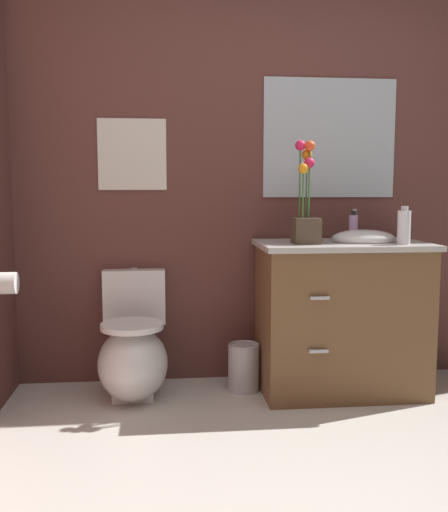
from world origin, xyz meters
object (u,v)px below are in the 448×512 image
object	(u,v)px
toilet_paper_roll	(5,283)
lotion_bottle	(353,227)
wall_poster	(132,154)
soap_bottle	(404,227)
wall_mirror	(330,138)
toilet	(133,353)
vanity_cabinet	(341,315)
flower_vase	(306,212)
trash_bin	(244,367)

from	to	relation	value
toilet_paper_roll	lotion_bottle	bearing A→B (deg)	7.46
lotion_bottle	wall_poster	bearing A→B (deg)	170.08
soap_bottle	wall_mirror	size ratio (longest dim) A/B	0.26
toilet	wall_poster	xyz separation A→B (m)	(0.00, 0.27, 1.10)
wall_mirror	soap_bottle	bearing A→B (deg)	-56.95
toilet	wall_poster	world-z (taller)	wall_poster
vanity_cabinet	flower_vase	size ratio (longest dim) A/B	1.86
lotion_bottle	wall_poster	world-z (taller)	wall_poster
lotion_bottle	toilet_paper_roll	size ratio (longest dim) A/B	1.56
wall_poster	toilet_paper_roll	world-z (taller)	wall_poster
toilet	lotion_bottle	bearing A→B (deg)	2.20
wall_poster	soap_bottle	bearing A→B (deg)	-16.95
wall_mirror	flower_vase	bearing A→B (deg)	-122.56
toilet	flower_vase	bearing A→B (deg)	-5.27
wall_mirror	toilet_paper_roll	size ratio (longest dim) A/B	7.27
flower_vase	lotion_bottle	distance (m)	0.35
toilet	trash_bin	world-z (taller)	toilet
wall_mirror	toilet_paper_roll	world-z (taller)	wall_mirror
trash_bin	toilet_paper_roll	xyz separation A→B (m)	(-1.24, -0.23, 0.54)
trash_bin	flower_vase	bearing A→B (deg)	-20.72
wall_mirror	vanity_cabinet	bearing A→B (deg)	-89.47
soap_bottle	toilet	bearing A→B (deg)	173.10
lotion_bottle	toilet	bearing A→B (deg)	-177.80
toilet_paper_roll	soap_bottle	bearing A→B (deg)	0.56
soap_bottle	lotion_bottle	bearing A→B (deg)	132.10
flower_vase	soap_bottle	distance (m)	0.53
toilet	soap_bottle	distance (m)	1.63
trash_bin	toilet	bearing A→B (deg)	-176.93
lotion_bottle	trash_bin	world-z (taller)	lotion_bottle
wall_poster	wall_mirror	distance (m)	1.17
flower_vase	trash_bin	distance (m)	0.95
vanity_cabinet	lotion_bottle	world-z (taller)	vanity_cabinet
toilet	soap_bottle	xyz separation A→B (m)	(1.46, -0.18, 0.70)
toilet	soap_bottle	world-z (taller)	soap_bottle
toilet	wall_mirror	xyz separation A→B (m)	(1.17, 0.27, 1.21)
flower_vase	wall_mirror	distance (m)	0.60
wall_poster	toilet_paper_roll	bearing A→B (deg)	-142.93
toilet	lotion_bottle	xyz separation A→B (m)	(1.25, 0.05, 0.69)
vanity_cabinet	flower_vase	distance (m)	0.63
trash_bin	wall_mirror	world-z (taller)	wall_mirror
toilet	toilet_paper_roll	distance (m)	0.78
toilet	lotion_bottle	world-z (taller)	lotion_bottle
lotion_bottle	wall_mirror	distance (m)	0.57
lotion_bottle	wall_poster	size ratio (longest dim) A/B	0.42
toilet	vanity_cabinet	world-z (taller)	vanity_cabinet
vanity_cabinet	wall_mirror	distance (m)	1.05
wall_poster	toilet_paper_roll	xyz separation A→B (m)	(-0.61, -0.46, -0.67)
lotion_bottle	trash_bin	distance (m)	1.01
trash_bin	wall_poster	size ratio (longest dim) A/B	0.67
wall_poster	wall_mirror	world-z (taller)	wall_mirror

